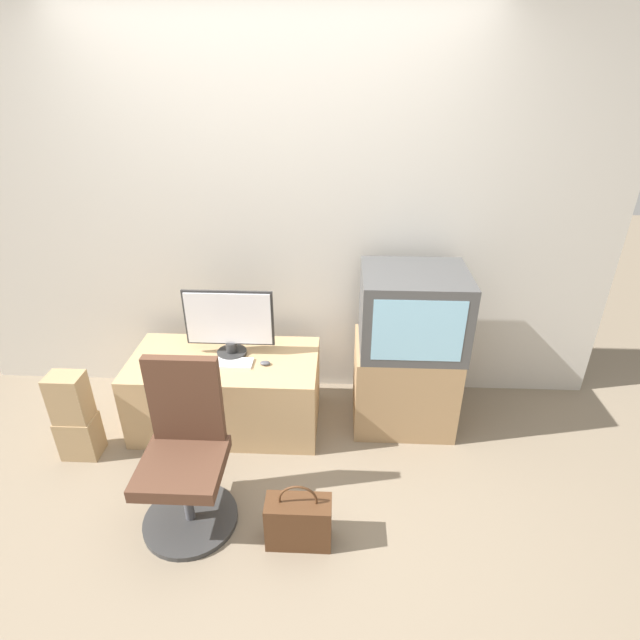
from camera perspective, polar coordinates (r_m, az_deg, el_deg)
ground_plane at (r=2.87m, az=-7.14°, el=-22.24°), size 12.00×12.00×0.00m
wall_back at (r=3.27m, az=-4.83°, el=12.08°), size 4.40×0.05×2.60m
desk at (r=3.35m, az=-10.61°, el=-7.99°), size 1.19×0.60×0.50m
side_stand at (r=3.35m, az=9.50°, el=-7.06°), size 0.64×0.53×0.58m
main_monitor at (r=3.14m, az=-10.34°, el=-0.28°), size 0.56×0.19×0.44m
keyboard at (r=3.15m, az=-10.29°, el=-4.85°), size 0.29×0.12×0.01m
mouse at (r=3.11m, az=-6.29°, el=-4.92°), size 0.06×0.04×0.02m
crt_tv at (r=3.08m, az=10.56°, el=1.07°), size 0.63×0.53×0.50m
office_chair at (r=2.72m, az=-15.13°, el=-15.24°), size 0.49×0.49×0.91m
cardboard_box_lower at (r=3.46m, az=-25.71°, el=-11.85°), size 0.22×0.16×0.27m
cardboard_box_upper at (r=3.29m, az=-26.75°, el=-7.93°), size 0.21×0.15×0.31m
handbag at (r=2.68m, az=-2.46°, el=-22.00°), size 0.33×0.15×0.38m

